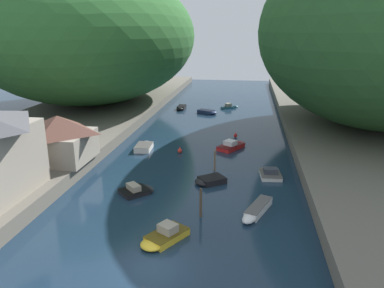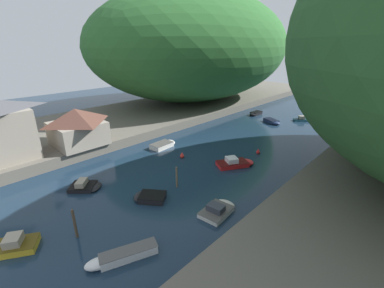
{
  "view_description": "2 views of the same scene",
  "coord_description": "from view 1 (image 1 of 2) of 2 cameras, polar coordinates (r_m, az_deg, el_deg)",
  "views": [
    {
      "loc": [
        5.62,
        -20.06,
        14.83
      ],
      "look_at": [
        -0.41,
        19.45,
        2.55
      ],
      "focal_mm": 35.0,
      "sensor_mm": 36.0,
      "label": 1
    },
    {
      "loc": [
        19.8,
        2.07,
        14.14
      ],
      "look_at": [
        -1.25,
        24.16,
        2.23
      ],
      "focal_mm": 24.0,
      "sensor_mm": 36.0,
      "label": 2
    }
  ],
  "objects": [
    {
      "name": "water_surface",
      "position": [
        52.51,
        2.18,
        0.66
      ],
      "size": [
        130.0,
        130.0,
        0.0
      ],
      "primitive_type": "plane",
      "color": "#192D42",
      "rests_on": "ground"
    },
    {
      "name": "left_bank",
      "position": [
        59.01,
        -19.82,
        2.2
      ],
      "size": [
        22.0,
        120.0,
        1.42
      ],
      "color": "#666056",
      "rests_on": "ground"
    },
    {
      "name": "right_bank",
      "position": [
        54.6,
        26.06,
        0.31
      ],
      "size": [
        22.0,
        120.0,
        1.42
      ],
      "color": "#666056",
      "rests_on": "ground"
    },
    {
      "name": "hillside_left",
      "position": [
        74.52,
        -14.75,
        15.57
      ],
      "size": [
        37.13,
        51.98,
        24.29
      ],
      "color": "#2D662D",
      "rests_on": "left_bank"
    },
    {
      "name": "hillside_right",
      "position": [
        60.27,
        26.77,
        15.02
      ],
      "size": [
        33.62,
        47.07,
        26.17
      ],
      "color": "#285628",
      "rests_on": "right_bank"
    },
    {
      "name": "boathouse_shed",
      "position": [
        41.75,
        -19.6,
        0.95
      ],
      "size": [
        6.7,
        6.58,
        4.88
      ],
      "color": "gray",
      "rests_on": "left_bank"
    },
    {
      "name": "boat_moored_right",
      "position": [
        28.13,
        -4.38,
        -13.9
      ],
      "size": [
        3.57,
        4.28,
        1.19
      ],
      "rotation": [
        0.0,
        0.0,
        2.59
      ],
      "color": "gold",
      "rests_on": "water_surface"
    },
    {
      "name": "boat_open_rowboat",
      "position": [
        68.88,
        2.47,
        4.9
      ],
      "size": [
        3.99,
        3.0,
        0.64
      ],
      "rotation": [
        0.0,
        0.0,
        4.27
      ],
      "color": "navy",
      "rests_on": "water_surface"
    },
    {
      "name": "boat_red_skiff",
      "position": [
        74.09,
        5.81,
        5.68
      ],
      "size": [
        3.62,
        3.45,
        1.03
      ],
      "rotation": [
        0.0,
        0.0,
        5.45
      ],
      "color": "teal",
      "rests_on": "water_surface"
    },
    {
      "name": "boat_near_quay",
      "position": [
        32.13,
        9.71,
        -10.02
      ],
      "size": [
        2.83,
        5.05,
        0.66
      ],
      "rotation": [
        0.0,
        0.0,
        2.77
      ],
      "color": "white",
      "rests_on": "water_surface"
    },
    {
      "name": "boat_white_cruiser",
      "position": [
        48.8,
        -7.23,
        -0.33
      ],
      "size": [
        2.14,
        4.06,
        0.7
      ],
      "rotation": [
        0.0,
        0.0,
        0.06
      ],
      "color": "silver",
      "rests_on": "water_surface"
    },
    {
      "name": "boat_yellow_tender",
      "position": [
        37.75,
        2.58,
        -5.6
      ],
      "size": [
        3.55,
        3.29,
        0.58
      ],
      "rotation": [
        0.0,
        0.0,
        2.2
      ],
      "color": "black",
      "rests_on": "water_surface"
    },
    {
      "name": "boat_far_upstream",
      "position": [
        36.01,
        -8.35,
        -6.93
      ],
      "size": [
        3.71,
        3.69,
        0.94
      ],
      "rotation": [
        0.0,
        0.0,
        5.48
      ],
      "color": "black",
      "rests_on": "water_surface"
    },
    {
      "name": "boat_mid_channel",
      "position": [
        48.99,
        6.22,
        -0.2
      ],
      "size": [
        4.04,
        5.01,
        1.15
      ],
      "rotation": [
        0.0,
        0.0,
        5.75
      ],
      "color": "red",
      "rests_on": "water_surface"
    },
    {
      "name": "boat_navy_launch",
      "position": [
        72.59,
        -1.67,
        5.55
      ],
      "size": [
        1.48,
        3.55,
        0.67
      ],
      "rotation": [
        0.0,
        0.0,
        3.12
      ],
      "color": "black",
      "rests_on": "water_surface"
    },
    {
      "name": "boat_cabin_cruiser",
      "position": [
        40.5,
        11.78,
        -4.32
      ],
      "size": [
        2.39,
        3.87,
        1.0
      ],
      "rotation": [
        0.0,
        0.0,
        0.1
      ],
      "color": "silver",
      "rests_on": "water_surface"
    },
    {
      "name": "mooring_post_nearest",
      "position": [
        30.91,
        1.34,
        -8.88
      ],
      "size": [
        0.22,
        0.22,
        2.59
      ],
      "color": "#4C3D2D",
      "rests_on": "water_surface"
    },
    {
      "name": "mooring_post_middle",
      "position": [
        40.68,
        3.48,
        -2.54
      ],
      "size": [
        0.21,
        0.21,
        2.38
      ],
      "color": "brown",
      "rests_on": "water_surface"
    },
    {
      "name": "channel_buoy_near",
      "position": [
        46.79,
        -1.86,
        -1.0
      ],
      "size": [
        0.55,
        0.55,
        0.82
      ],
      "color": "red",
      "rests_on": "water_surface"
    },
    {
      "name": "channel_buoy_far",
      "position": [
        53.9,
        6.65,
        1.32
      ],
      "size": [
        0.52,
        0.52,
        0.78
      ],
      "color": "red",
      "rests_on": "water_surface"
    },
    {
      "name": "person_on_quay",
      "position": [
        43.9,
        -17.84,
        -0.22
      ],
      "size": [
        0.34,
        0.43,
        1.69
      ],
      "rotation": [
        0.0,
        0.0,
        1.2
      ],
      "color": "#282D3D",
      "rests_on": "left_bank"
    }
  ]
}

